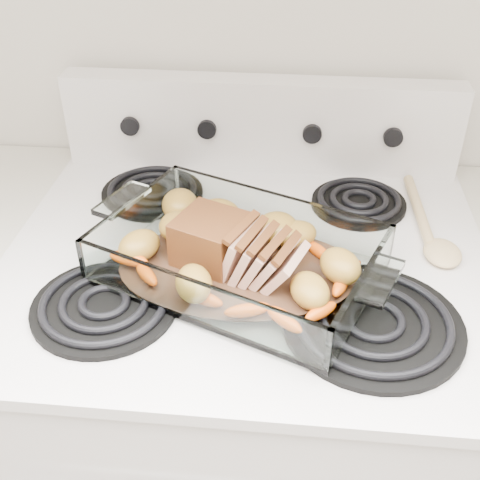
{
  "coord_description": "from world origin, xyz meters",
  "views": [
    {
      "loc": [
        0.07,
        0.87,
        1.51
      ],
      "look_at": [
        -0.01,
        1.6,
        0.99
      ],
      "focal_mm": 45.0,
      "sensor_mm": 36.0,
      "label": 1
    }
  ],
  "objects": [
    {
      "name": "pork_roast",
      "position": [
        -0.02,
        1.58,
        0.99
      ],
      "size": [
        0.2,
        0.09,
        0.08
      ],
      "rotation": [
        0.0,
        0.0,
        -0.1
      ],
      "color": "#662D11",
      "rests_on": "baking_dish"
    },
    {
      "name": "electric_range",
      "position": [
        0.0,
        1.66,
        0.48
      ],
      "size": [
        0.78,
        0.7,
        1.12
      ],
      "color": "white",
      "rests_on": "ground"
    },
    {
      "name": "baking_dish",
      "position": [
        -0.01,
        1.58,
        0.96
      ],
      "size": [
        0.39,
        0.26,
        0.08
      ],
      "rotation": [
        0.0,
        0.0,
        -0.4
      ],
      "color": "silver",
      "rests_on": "electric_range"
    },
    {
      "name": "roast_vegetables",
      "position": [
        -0.01,
        1.62,
        0.97
      ],
      "size": [
        0.38,
        0.2,
        0.05
      ],
      "rotation": [
        0.0,
        0.0,
        -0.04
      ],
      "color": "#F25E10",
      "rests_on": "baking_dish"
    },
    {
      "name": "wooden_spoon",
      "position": [
        0.3,
        1.72,
        0.94
      ],
      "size": [
        0.06,
        0.28,
        0.02
      ],
      "rotation": [
        0.0,
        0.0,
        0.04
      ],
      "color": "#D9BB8B",
      "rests_on": "electric_range"
    }
  ]
}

